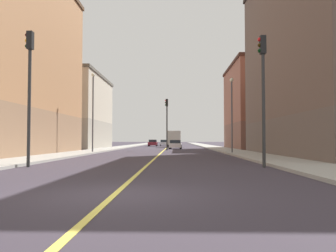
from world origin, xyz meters
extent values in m
plane|color=#37303A|center=(0.00, 0.00, 0.00)|extent=(400.00, 400.00, 0.00)
cube|color=#9E9B93|center=(7.82, 49.00, 0.07)|extent=(3.23, 168.00, 0.15)
cube|color=#9E9B93|center=(-7.82, 49.00, 0.07)|extent=(3.23, 168.00, 0.15)
cube|color=#E5D14C|center=(0.00, 49.00, 0.01)|extent=(0.16, 154.00, 0.01)
cube|color=brown|center=(13.96, 19.67, 1.54)|extent=(9.05, 21.75, 3.07)
cube|color=brown|center=(13.96, 19.67, 10.03)|extent=(9.05, 21.75, 13.92)
cube|color=brown|center=(13.96, 40.73, 1.82)|extent=(9.05, 14.50, 3.65)
cube|color=#93513D|center=(13.96, 40.73, 7.67)|extent=(9.05, 14.50, 8.05)
cube|color=#42241B|center=(13.96, 40.73, 11.90)|extent=(9.35, 14.80, 0.40)
cube|color=#9D9688|center=(-13.96, 42.09, 2.03)|extent=(9.05, 16.25, 4.07)
cube|color=#BCB29E|center=(-13.96, 42.09, 7.28)|extent=(9.05, 16.25, 6.42)
cube|color=#545047|center=(-13.96, 42.09, 10.69)|extent=(9.35, 16.55, 0.40)
cylinder|color=#2D2D2D|center=(5.80, 8.35, 2.79)|extent=(0.16, 0.16, 5.58)
cube|color=black|center=(5.80, 8.35, 6.03)|extent=(0.28, 0.32, 0.90)
sphere|color=red|center=(5.64, 8.35, 6.30)|extent=(0.20, 0.20, 0.20)
sphere|color=#352204|center=(5.64, 8.35, 6.02)|extent=(0.20, 0.20, 0.20)
sphere|color=black|center=(5.64, 8.35, 5.74)|extent=(0.20, 0.20, 0.20)
cylinder|color=#2D2D2D|center=(-5.80, 8.35, 2.94)|extent=(0.16, 0.16, 5.88)
cube|color=black|center=(-5.80, 8.35, 6.33)|extent=(0.28, 0.32, 0.90)
sphere|color=#320404|center=(-5.96, 8.35, 6.60)|extent=(0.20, 0.20, 0.20)
sphere|color=orange|center=(-5.96, 8.35, 6.32)|extent=(0.20, 0.20, 0.20)
sphere|color=black|center=(-5.96, 8.35, 6.04)|extent=(0.20, 0.20, 0.20)
cylinder|color=#2D2D2D|center=(0.39, 34.75, 2.80)|extent=(0.16, 0.16, 5.59)
cube|color=black|center=(0.39, 34.75, 6.04)|extent=(0.28, 0.32, 0.90)
sphere|color=red|center=(0.23, 34.75, 6.31)|extent=(0.20, 0.20, 0.20)
sphere|color=#352204|center=(0.23, 34.75, 6.03)|extent=(0.20, 0.20, 0.20)
sphere|color=black|center=(0.23, 34.75, 5.75)|extent=(0.20, 0.20, 0.20)
cylinder|color=#4C4C51|center=(6.80, 23.92, 3.51)|extent=(0.14, 0.14, 6.71)
sphere|color=#EAEACC|center=(6.80, 23.92, 7.01)|extent=(0.36, 0.36, 0.36)
cylinder|color=#4C4C51|center=(-6.80, 25.56, 3.93)|extent=(0.14, 0.14, 7.55)
sphere|color=#EAEACC|center=(-6.80, 25.56, 7.85)|extent=(0.36, 0.36, 0.36)
cube|color=silver|center=(-1.16, 69.66, 0.51)|extent=(1.84, 4.06, 0.58)
cube|color=black|center=(-1.16, 69.64, 1.05)|extent=(1.60, 2.11, 0.52)
cylinder|color=black|center=(-1.99, 70.89, 0.32)|extent=(0.23, 0.64, 0.64)
cylinder|color=black|center=(-0.37, 70.92, 0.32)|extent=(0.23, 0.64, 0.64)
cylinder|color=black|center=(-1.95, 68.39, 0.32)|extent=(0.23, 0.64, 0.64)
cylinder|color=black|center=(-0.33, 68.42, 0.32)|extent=(0.23, 0.64, 0.64)
cube|color=white|center=(1.47, 41.73, 0.52)|extent=(1.90, 3.99, 0.60)
cube|color=black|center=(1.46, 41.68, 1.06)|extent=(1.60, 1.84, 0.47)
cylinder|color=black|center=(0.73, 42.98, 0.32)|extent=(0.25, 0.65, 0.64)
cylinder|color=black|center=(2.30, 42.91, 0.32)|extent=(0.25, 0.65, 0.64)
cylinder|color=black|center=(0.63, 40.55, 0.32)|extent=(0.25, 0.65, 0.64)
cylinder|color=black|center=(2.20, 40.48, 0.32)|extent=(0.25, 0.65, 0.64)
cube|color=maroon|center=(-3.22, 62.06, 0.55)|extent=(1.76, 4.35, 0.65)
cube|color=black|center=(-3.22, 62.24, 1.11)|extent=(1.55, 2.09, 0.48)
cylinder|color=black|center=(-4.01, 63.41, 0.32)|extent=(0.22, 0.64, 0.64)
cylinder|color=black|center=(-2.42, 63.41, 0.32)|extent=(0.22, 0.64, 0.64)
cylinder|color=black|center=(-4.01, 60.71, 0.32)|extent=(0.22, 0.64, 0.64)
cylinder|color=black|center=(-2.42, 60.72, 0.32)|extent=(0.22, 0.64, 0.64)
cube|color=beige|center=(1.18, 56.83, 1.32)|extent=(2.33, 1.84, 1.95)
cube|color=#B2B2A8|center=(1.18, 53.35, 1.67)|extent=(2.33, 4.33, 2.44)
cylinder|color=black|center=(0.11, 56.50, 0.45)|extent=(0.30, 0.90, 0.90)
cylinder|color=black|center=(2.24, 56.50, 0.45)|extent=(0.30, 0.90, 0.90)
cylinder|color=black|center=(0.11, 52.43, 0.45)|extent=(0.30, 0.90, 0.90)
cylinder|color=black|center=(2.24, 52.43, 0.45)|extent=(0.30, 0.90, 0.90)
camera|label=1|loc=(1.50, -8.50, 1.35)|focal=36.71mm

